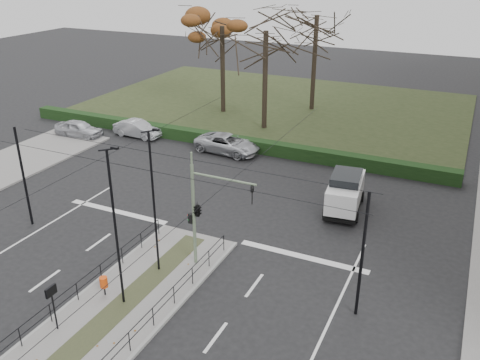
% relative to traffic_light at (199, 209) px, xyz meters
% --- Properties ---
extents(ground, '(140.00, 140.00, 0.00)m').
position_rel_traffic_light_xyz_m(ground, '(-1.57, -2.38, -3.28)').
color(ground, black).
rests_on(ground, ground).
extents(median_island, '(4.40, 15.00, 0.14)m').
position_rel_traffic_light_xyz_m(median_island, '(-1.57, -4.88, -3.21)').
color(median_island, slate).
rests_on(median_island, ground).
extents(park, '(38.00, 26.00, 0.10)m').
position_rel_traffic_light_xyz_m(park, '(-7.57, 29.62, -3.23)').
color(park, '#252F17').
rests_on(park, ground).
extents(hedge, '(38.00, 1.00, 1.00)m').
position_rel_traffic_light_xyz_m(hedge, '(-7.57, 16.22, -2.78)').
color(hedge, black).
rests_on(hedge, ground).
extents(median_railing, '(4.14, 13.24, 0.92)m').
position_rel_traffic_light_xyz_m(median_railing, '(-1.57, -4.98, -2.30)').
color(median_railing, black).
rests_on(median_railing, median_island).
extents(catenary, '(20.00, 34.00, 6.00)m').
position_rel_traffic_light_xyz_m(catenary, '(-1.57, -0.76, 0.14)').
color(catenary, black).
rests_on(catenary, ground).
extents(traffic_light, '(3.67, 2.11, 5.40)m').
position_rel_traffic_light_xyz_m(traffic_light, '(0.00, 0.00, 0.00)').
color(traffic_light, '#65775C').
rests_on(traffic_light, median_island).
extents(litter_bin, '(0.37, 0.37, 0.94)m').
position_rel_traffic_light_xyz_m(litter_bin, '(-2.77, -4.15, -2.47)').
color(litter_bin, black).
rests_on(litter_bin, median_island).
extents(info_panel, '(0.12, 0.56, 2.14)m').
position_rel_traffic_light_xyz_m(info_panel, '(-3.07, -6.88, -1.46)').
color(info_panel, black).
rests_on(info_panel, median_island).
extents(streetlamp_median_near, '(0.63, 0.13, 7.56)m').
position_rel_traffic_light_xyz_m(streetlamp_median_near, '(-1.63, -4.22, 0.70)').
color(streetlamp_median_near, black).
rests_on(streetlamp_median_near, median_island).
extents(streetlamp_median_far, '(0.62, 0.13, 7.43)m').
position_rel_traffic_light_xyz_m(streetlamp_median_far, '(-1.64, -1.35, 0.64)').
color(streetlamp_median_far, black).
rests_on(streetlamp_median_far, median_island).
extents(parked_car_first, '(4.38, 2.01, 1.46)m').
position_rel_traffic_light_xyz_m(parked_car_first, '(-19.34, 13.03, -2.55)').
color(parked_car_first, '#AAACB2').
rests_on(parked_car_first, ground).
extents(parked_car_second, '(4.37, 1.68, 1.42)m').
position_rel_traffic_light_xyz_m(parked_car_second, '(-14.75, 15.20, -2.57)').
color(parked_car_second, '#AAACB2').
rests_on(parked_car_second, ground).
extents(parked_car_fourth, '(5.50, 2.86, 1.48)m').
position_rel_traffic_light_xyz_m(parked_car_fourth, '(-5.99, 15.06, -2.54)').
color(parked_car_fourth, '#AAACB2').
rests_on(parked_car_fourth, ground).
extents(white_van, '(2.47, 4.69, 2.41)m').
position_rel_traffic_light_xyz_m(white_van, '(4.98, 9.27, -2.02)').
color(white_van, silver).
rests_on(white_van, ground).
extents(rust_tree, '(8.27, 8.27, 10.86)m').
position_rel_traffic_light_xyz_m(rust_tree, '(-11.42, 25.03, 5.06)').
color(rust_tree, black).
rests_on(rust_tree, park).
extents(bare_tree_center, '(7.88, 7.88, 12.17)m').
position_rel_traffic_light_xyz_m(bare_tree_center, '(-3.65, 29.62, 5.31)').
color(bare_tree_center, black).
rests_on(bare_tree_center, park).
extents(bare_tree_near, '(7.68, 7.68, 11.33)m').
position_rel_traffic_light_xyz_m(bare_tree_near, '(-5.69, 21.95, 4.72)').
color(bare_tree_near, black).
rests_on(bare_tree_near, park).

